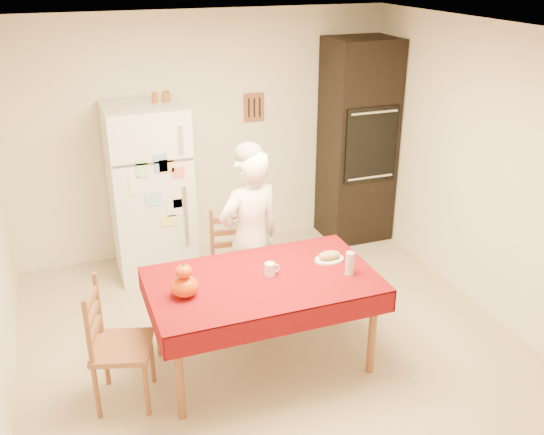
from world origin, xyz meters
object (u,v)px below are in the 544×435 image
pumpkin_lower (185,286)px  wine_glass (350,263)px  chair_left (112,341)px  bread_plate (329,260)px  dining_table (263,286)px  refrigerator (150,191)px  oven_cabinet (357,142)px  seated_woman (250,239)px  coffee_mug (270,269)px  chair_far (234,259)px

pumpkin_lower → wine_glass: (1.24, -0.11, 0.01)m
chair_left → bread_plate: chair_left is taller
dining_table → chair_left: size_ratio=1.79×
wine_glass → bread_plate: (-0.05, 0.24, -0.08)m
refrigerator → oven_cabinet: (2.28, 0.05, 0.25)m
seated_woman → pumpkin_lower: size_ratio=7.88×
dining_table → pumpkin_lower: 0.61m
oven_cabinet → dining_table: bearing=-132.8°
oven_cabinet → pumpkin_lower: bearing=-140.4°
chair_left → pumpkin_lower: chair_left is taller
chair_left → dining_table: bearing=-71.9°
oven_cabinet → coffee_mug: (-1.71, -1.89, -0.29)m
dining_table → bread_plate: (0.59, 0.09, 0.08)m
chair_far → seated_woman: seated_woman is taller
oven_cabinet → pumpkin_lower: (-2.37, -1.96, -0.26)m
dining_table → chair_far: (0.03, 0.85, -0.18)m
coffee_mug → pumpkin_lower: bearing=-174.0°
oven_cabinet → wine_glass: (-1.13, -2.07, -0.25)m
seated_woman → chair_far: bearing=-83.6°
dining_table → bread_plate: bearing=8.3°
dining_table → coffee_mug: coffee_mug is taller
seated_woman → dining_table: bearing=67.7°
oven_cabinet → coffee_mug: oven_cabinet is taller
chair_far → chair_left: bearing=-134.4°
refrigerator → chair_left: (-0.63, -1.91, -0.34)m
oven_cabinet → chair_far: oven_cabinet is taller
dining_table → chair_far: 0.87m
refrigerator → coffee_mug: (0.57, -1.84, -0.04)m
bread_plate → chair_left: bearing=-175.7°
dining_table → coffee_mug: size_ratio=17.00×
oven_cabinet → coffee_mug: 2.56m
refrigerator → chair_far: size_ratio=1.79×
chair_far → seated_woman: size_ratio=0.60×
chair_far → bread_plate: size_ratio=3.96×
refrigerator → wine_glass: refrigerator is taller
refrigerator → coffee_mug: refrigerator is taller
oven_cabinet → wine_glass: bearing=-118.7°
seated_woman → bread_plate: bearing=119.2°
chair_far → wine_glass: (0.61, -1.00, 0.34)m
bread_plate → oven_cabinet: bearing=57.0°
dining_table → oven_cabinet: bearing=47.2°
bread_plate → pumpkin_lower: bearing=-173.9°
refrigerator → oven_cabinet: oven_cabinet is taller
oven_cabinet → dining_table: (-1.78, -1.92, -0.41)m
pumpkin_lower → bread_plate: bearing=6.1°
oven_cabinet → chair_left: bearing=-146.0°
refrigerator → seated_woman: bearing=-63.8°
seated_woman → pumpkin_lower: seated_woman is taller
dining_table → coffee_mug: bearing=22.0°
wine_glass → chair_left: bearing=176.4°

